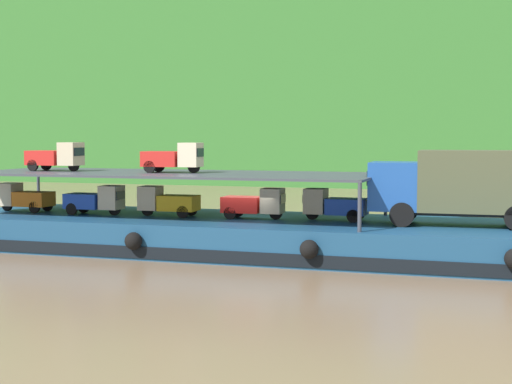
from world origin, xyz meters
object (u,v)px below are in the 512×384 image
Objects in this scene: mini_truck_lower_fore at (254,203)px; mini_truck_upper_stern at (56,157)px; covered_lorry at (459,185)px; mini_truck_upper_mid at (174,158)px; cargo_barge at (250,235)px; mini_truck_lower_aft at (96,200)px; mini_truck_lower_bow at (334,205)px; mini_truck_lower_stern at (24,197)px; mini_truck_lower_mid at (167,201)px.

mini_truck_upper_stern is (-10.06, -0.08, 2.00)m from mini_truck_lower_fore.
covered_lorry is 12.79m from mini_truck_upper_mid.
mini_truck_lower_aft is (-7.45, -0.53, 1.44)m from cargo_barge.
covered_lorry reaches higher than mini_truck_lower_fore.
mini_truck_upper_stern is (-13.58, -0.54, 2.00)m from mini_truck_lower_bow.
mini_truck_lower_bow is (3.52, 0.46, 0.00)m from mini_truck_lower_fore.
mini_truck_lower_stern is at bearing -178.61° from mini_truck_lower_fore.
mini_truck_lower_bow is at bearing 175.58° from covered_lorry.
mini_truck_lower_fore is (4.14, 0.22, 0.00)m from mini_truck_lower_mid.
covered_lorry is 2.88× the size of mini_truck_lower_aft.
covered_lorry is at bearing -4.42° from mini_truck_lower_bow.
mini_truck_lower_fore is 4.41m from mini_truck_upper_mid.
covered_lorry is 5.41m from mini_truck_lower_bow.
mini_truck_upper_stern is 1.00× the size of mini_truck_upper_mid.
mini_truck_lower_fore reaches higher than cargo_barge.
mini_truck_lower_mid is at bearing -174.91° from mini_truck_lower_bow.
mini_truck_lower_fore is 10.26m from mini_truck_upper_stern.
cargo_barge is 4.18m from mini_truck_lower_mid.
mini_truck_lower_mid is 4.15m from mini_truck_lower_fore.
mini_truck_lower_stern is 2.64m from mini_truck_upper_stern.
mini_truck_lower_stern is 0.99× the size of mini_truck_lower_bow.
mini_truck_lower_bow is at bearing 6.99° from cargo_barge.
mini_truck_lower_stern is 15.32m from mini_truck_lower_bow.
mini_truck_upper_mid is at bearing -179.95° from covered_lorry.
mini_truck_upper_mid reaches higher than mini_truck_lower_aft.
mini_truck_lower_bow is 1.00× the size of mini_truck_upper_mid.
mini_truck_lower_fore is at bearing 3.93° from mini_truck_lower_aft.
mini_truck_lower_fore is (7.68, 0.53, 0.00)m from mini_truck_lower_aft.
mini_truck_upper_stern is at bearing 6.92° from mini_truck_lower_stern.
mini_truck_lower_stern is 0.99× the size of mini_truck_upper_mid.
mini_truck_upper_stern is at bearing -178.90° from mini_truck_upper_mid.
mini_truck_upper_mid is at bearing -176.76° from mini_truck_lower_bow.
mini_truck_upper_mid is (7.85, 0.33, 2.00)m from mini_truck_lower_stern.
covered_lorry is at bearing 0.39° from mini_truck_upper_stern.
mini_truck_lower_fore and mini_truck_lower_bow have the same top height.
cargo_barge is at bearing 1.43° from mini_truck_lower_stern.
mini_truck_lower_stern is 0.99× the size of mini_truck_lower_mid.
mini_truck_lower_stern is at bearing -173.08° from mini_truck_upper_stern.
mini_truck_lower_mid and mini_truck_lower_bow have the same top height.
mini_truck_lower_aft is 0.99× the size of mini_truck_lower_fore.
covered_lorry is 16.54m from mini_truck_lower_aft.
mini_truck_upper_stern reaches higher than mini_truck_lower_bow.
mini_truck_lower_stern is at bearing -177.20° from mini_truck_lower_bow.
mini_truck_lower_bow reaches higher than cargo_barge.
mini_truck_lower_bow is (3.74, 0.46, 1.44)m from cargo_barge.
cargo_barge is 10.23× the size of mini_truck_lower_aft.
mini_truck_upper_stern is (-5.92, 0.14, 2.00)m from mini_truck_lower_mid.
mini_truck_upper_stern is at bearing -179.56° from mini_truck_lower_fore.
cargo_barge is 10.17× the size of mini_truck_lower_fore.
mini_truck_lower_fore is at bearing -0.57° from cargo_barge.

